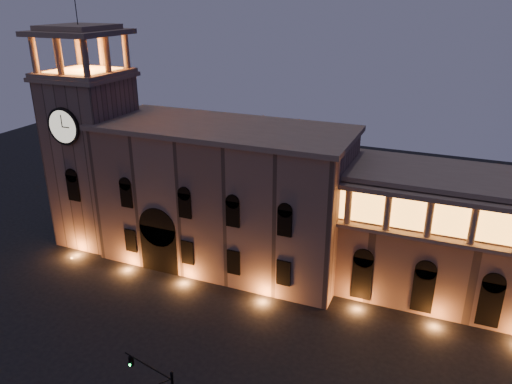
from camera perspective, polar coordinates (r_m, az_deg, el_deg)
ground at (r=48.92m, az=-13.18°, el=-19.60°), size 160.00×160.00×0.00m
government_building at (r=61.30m, az=-3.73°, el=-0.44°), size 30.80×12.80×17.60m
clock_tower at (r=69.14m, az=-18.05°, el=4.39°), size 9.80×9.80×32.40m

